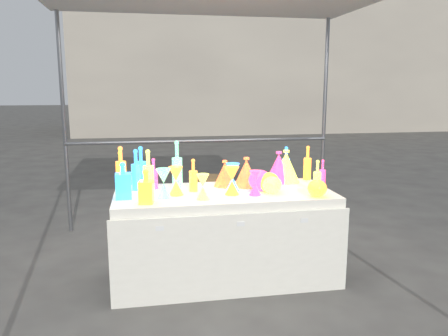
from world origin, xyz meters
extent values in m
plane|color=#63615B|center=(0.00, 0.00, 0.00)|extent=(80.00, 80.00, 0.00)
cylinder|color=gray|center=(-1.50, 1.50, 1.20)|extent=(0.04, 0.04, 2.40)
cylinder|color=gray|center=(1.50, 1.50, 1.20)|extent=(0.04, 0.04, 2.40)
cylinder|color=gray|center=(0.00, 1.47, 1.00)|extent=(3.00, 0.04, 0.04)
cube|color=white|center=(0.00, 0.00, 0.38)|extent=(1.80, 0.80, 0.75)
cube|color=white|center=(0.00, -0.42, 0.34)|extent=(1.84, 0.02, 0.68)
cube|color=white|center=(-0.55, -0.43, 0.60)|extent=(0.06, 0.00, 0.03)
cube|color=white|center=(0.05, -0.43, 0.60)|extent=(0.06, 0.00, 0.03)
cube|color=white|center=(0.55, -0.43, 0.60)|extent=(0.06, 0.00, 0.03)
cube|color=beige|center=(4.00, 14.00, 3.00)|extent=(14.00, 6.00, 6.00)
cube|color=olive|center=(0.29, 2.56, 0.18)|extent=(0.58, 0.48, 0.36)
cube|color=olive|center=(0.74, 2.48, 0.03)|extent=(0.79, 0.73, 0.06)
camera|label=1|loc=(-0.63, -3.49, 1.60)|focal=35.00mm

